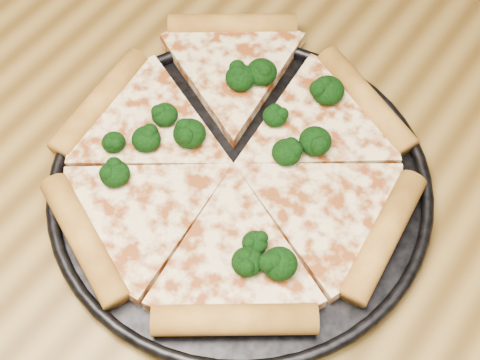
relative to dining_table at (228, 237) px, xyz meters
The scene contains 4 objects.
dining_table is the anchor object (origin of this frame).
pizza_pan 0.10m from the dining_table, 29.89° to the left, with size 0.33×0.33×0.02m.
pizza 0.11m from the dining_table, 106.03° to the left, with size 0.32×0.35×0.02m.
broccoli_florets 0.12m from the dining_table, 104.09° to the left, with size 0.21×0.21×0.02m.
Camera 1 is at (0.20, -0.26, 1.28)m, focal length 53.47 mm.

